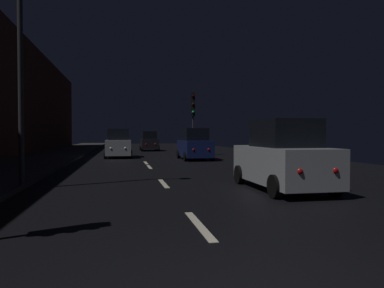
{
  "coord_description": "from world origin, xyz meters",
  "views": [
    {
      "loc": [
        -1.39,
        -3.43,
        1.67
      ],
      "look_at": [
        3.16,
        19.86,
        1.07
      ],
      "focal_mm": 33.6,
      "sensor_mm": 36.0,
      "label": 1
    }
  ],
  "objects_px": {
    "car_approaching_headlights": "(118,144)",
    "car_parked_right_far": "(195,145)",
    "car_parked_right_near": "(283,158)",
    "traffic_light_far_right": "(193,110)",
    "car_distant_taillights": "(149,142)",
    "streetlamp_overhead": "(36,31)"
  },
  "relations": [
    {
      "from": "streetlamp_overhead",
      "to": "car_distant_taillights",
      "type": "height_order",
      "value": "streetlamp_overhead"
    },
    {
      "from": "streetlamp_overhead",
      "to": "car_approaching_headlights",
      "type": "height_order",
      "value": "streetlamp_overhead"
    },
    {
      "from": "car_parked_right_near",
      "to": "car_distant_taillights",
      "type": "bearing_deg",
      "value": 4.11
    },
    {
      "from": "car_parked_right_far",
      "to": "streetlamp_overhead",
      "type": "bearing_deg",
      "value": 148.15
    },
    {
      "from": "traffic_light_far_right",
      "to": "car_parked_right_near",
      "type": "relative_size",
      "value": 1.2
    },
    {
      "from": "traffic_light_far_right",
      "to": "car_distant_taillights",
      "type": "xyz_separation_m",
      "value": [
        -2.8,
        9.75,
        -2.77
      ]
    },
    {
      "from": "traffic_light_far_right",
      "to": "car_parked_right_far",
      "type": "bearing_deg",
      "value": 1.17
    },
    {
      "from": "car_parked_right_far",
      "to": "car_parked_right_near",
      "type": "bearing_deg",
      "value": -180.0
    },
    {
      "from": "car_approaching_headlights",
      "to": "car_parked_right_near",
      "type": "distance_m",
      "value": 17.7
    },
    {
      "from": "car_approaching_headlights",
      "to": "car_parked_right_far",
      "type": "relative_size",
      "value": 1.0
    },
    {
      "from": "traffic_light_far_right",
      "to": "car_parked_right_far",
      "type": "xyz_separation_m",
      "value": [
        -0.8,
        -4.57,
        -2.74
      ]
    },
    {
      "from": "traffic_light_far_right",
      "to": "car_distant_taillights",
      "type": "bearing_deg",
      "value": -152.93
    },
    {
      "from": "traffic_light_far_right",
      "to": "car_parked_right_far",
      "type": "height_order",
      "value": "traffic_light_far_right"
    },
    {
      "from": "car_distant_taillights",
      "to": "car_parked_right_far",
      "type": "xyz_separation_m",
      "value": [
        2.0,
        -14.32,
        0.03
      ]
    },
    {
      "from": "car_distant_taillights",
      "to": "car_parked_right_far",
      "type": "height_order",
      "value": "car_parked_right_far"
    },
    {
      "from": "streetlamp_overhead",
      "to": "car_distant_taillights",
      "type": "relative_size",
      "value": 1.82
    },
    {
      "from": "streetlamp_overhead",
      "to": "car_parked_right_near",
      "type": "distance_m",
      "value": 8.52
    },
    {
      "from": "car_distant_taillights",
      "to": "car_parked_right_far",
      "type": "bearing_deg",
      "value": -172.04
    },
    {
      "from": "streetlamp_overhead",
      "to": "car_approaching_headlights",
      "type": "relative_size",
      "value": 1.76
    },
    {
      "from": "streetlamp_overhead",
      "to": "car_parked_right_near",
      "type": "xyz_separation_m",
      "value": [
        7.41,
        -1.61,
        -3.9
      ]
    },
    {
      "from": "traffic_light_far_right",
      "to": "car_approaching_headlights",
      "type": "relative_size",
      "value": 1.21
    },
    {
      "from": "streetlamp_overhead",
      "to": "car_parked_right_near",
      "type": "height_order",
      "value": "streetlamp_overhead"
    }
  ]
}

